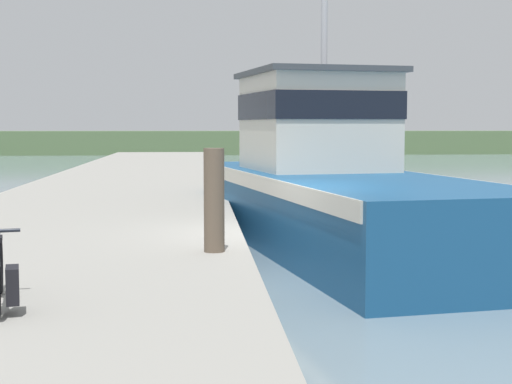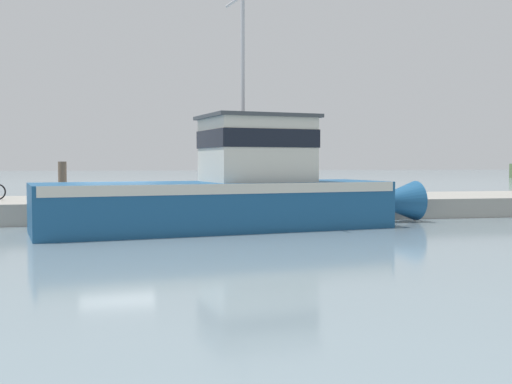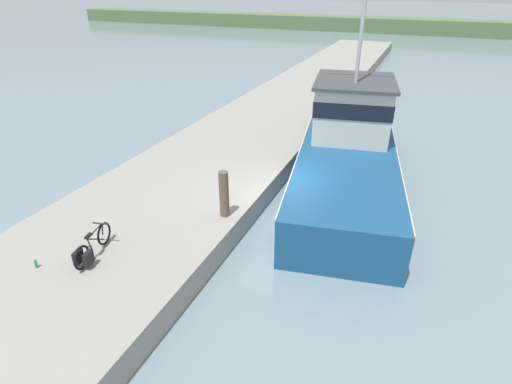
{
  "view_description": "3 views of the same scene",
  "coord_description": "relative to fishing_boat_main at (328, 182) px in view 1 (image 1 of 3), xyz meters",
  "views": [
    {
      "loc": [
        -1.45,
        -12.89,
        2.56
      ],
      "look_at": [
        -0.43,
        0.46,
        1.42
      ],
      "focal_mm": 55.0,
      "sensor_mm": 36.0,
      "label": 1
    },
    {
      "loc": [
        22.34,
        0.14,
        2.2
      ],
      "look_at": [
        0.4,
        4.78,
        1.17
      ],
      "focal_mm": 45.0,
      "sensor_mm": 36.0,
      "label": 2
    },
    {
      "loc": [
        3.75,
        -11.17,
        7.17
      ],
      "look_at": [
        -0.59,
        -0.88,
        1.22
      ],
      "focal_mm": 28.0,
      "sensor_mm": 36.0,
      "label": 3
    }
  ],
  "objects": [
    {
      "name": "fishing_boat_main",
      "position": [
        0.0,
        0.0,
        0.0
      ],
      "size": [
        5.46,
        13.89,
        9.02
      ],
      "rotation": [
        0.0,
        0.0,
        0.17
      ],
      "color": "navy",
      "rests_on": "ground_plane"
    },
    {
      "name": "mooring_post",
      "position": [
        -2.59,
        -5.7,
        0.16
      ],
      "size": [
        0.29,
        0.29,
        1.47
      ],
      "primitive_type": "cylinder",
      "color": "brown",
      "rests_on": "dock_pier"
    },
    {
      "name": "ground_plane",
      "position": [
        -1.38,
        -3.82,
        -1.34
      ],
      "size": [
        320.0,
        320.0,
        0.0
      ],
      "primitive_type": "plane",
      "color": "gray"
    },
    {
      "name": "dock_pier",
      "position": [
        -5.07,
        -3.82,
        -0.96
      ],
      "size": [
        5.97,
        80.0,
        0.77
      ],
      "primitive_type": "cube",
      "color": "gray",
      "rests_on": "ground_plane"
    }
  ]
}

